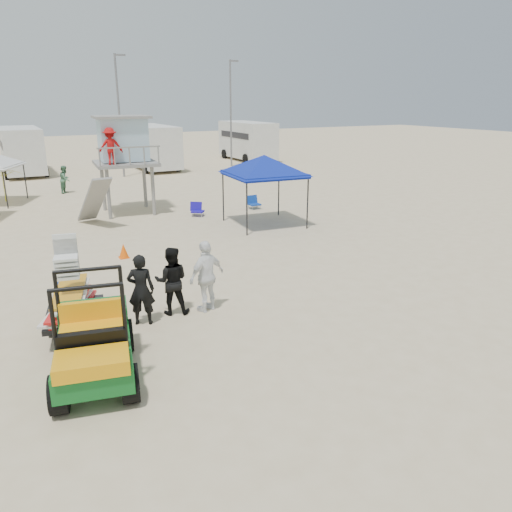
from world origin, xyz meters
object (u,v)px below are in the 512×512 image
man_left (141,290)px  canopy_blue (264,158)px  utility_cart (92,334)px  surf_trailer (73,298)px  lifeguard_tower (122,143)px

man_left → canopy_blue: canopy_blue is taller
utility_cart → surf_trailer: bearing=89.8°
surf_trailer → lifeguard_tower: size_ratio=0.56×
utility_cart → man_left: (1.52, 2.04, -0.09)m
man_left → surf_trailer: bearing=13.0°
man_left → lifeguard_tower: 13.02m
canopy_blue → lifeguard_tower: bearing=131.6°
lifeguard_tower → man_left: bearing=-102.7°
utility_cart → canopy_blue: bearing=46.2°
surf_trailer → canopy_blue: 11.53m
man_left → canopy_blue: size_ratio=0.52×
surf_trailer → utility_cart: bearing=-90.2°
surf_trailer → man_left: surf_trailer is taller
lifeguard_tower → surf_trailer: bearing=-109.6°
utility_cart → lifeguard_tower: lifeguard_tower is taller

